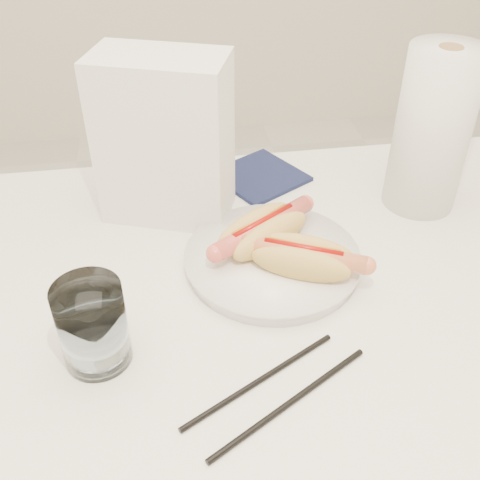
{
  "coord_description": "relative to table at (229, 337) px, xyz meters",
  "views": [
    {
      "loc": [
        -0.07,
        -0.54,
        1.29
      ],
      "look_at": [
        0.02,
        0.05,
        0.82
      ],
      "focal_mm": 42.84,
      "sensor_mm": 36.0,
      "label": 1
    }
  ],
  "objects": [
    {
      "name": "table",
      "position": [
        0.0,
        0.0,
        0.0
      ],
      "size": [
        1.2,
        0.8,
        0.75
      ],
      "color": "white",
      "rests_on": "ground"
    },
    {
      "name": "plate",
      "position": [
        0.07,
        0.07,
        0.07
      ],
      "size": [
        0.27,
        0.27,
        0.02
      ],
      "primitive_type": "cylinder",
      "rotation": [
        0.0,
        0.0,
        -0.1
      ],
      "color": "white",
      "rests_on": "table"
    },
    {
      "name": "hotdog_left",
      "position": [
        0.07,
        0.1,
        0.1
      ],
      "size": [
        0.16,
        0.14,
        0.05
      ],
      "rotation": [
        0.0,
        0.0,
        0.58
      ],
      "color": "#E8BC5D",
      "rests_on": "plate"
    },
    {
      "name": "hotdog_right",
      "position": [
        0.11,
        0.04,
        0.1
      ],
      "size": [
        0.17,
        0.12,
        0.05
      ],
      "rotation": [
        0.0,
        0.0,
        -0.45
      ],
      "color": "#E7BD5A",
      "rests_on": "plate"
    },
    {
      "name": "water_glass",
      "position": [
        -0.17,
        -0.06,
        0.12
      ],
      "size": [
        0.08,
        0.08,
        0.11
      ],
      "primitive_type": "cylinder",
      "color": "silver",
      "rests_on": "table"
    },
    {
      "name": "chopstick_near",
      "position": [
        0.05,
        -0.16,
        0.06
      ],
      "size": [
        0.21,
        0.12,
        0.01
      ],
      "primitive_type": "cylinder",
      "rotation": [
        0.0,
        1.57,
        0.53
      ],
      "color": "black",
      "rests_on": "table"
    },
    {
      "name": "chopstick_far",
      "position": [
        0.02,
        -0.13,
        0.06
      ],
      "size": [
        0.2,
        0.11,
        0.01
      ],
      "primitive_type": "cylinder",
      "rotation": [
        0.0,
        1.57,
        0.5
      ],
      "color": "black",
      "rests_on": "table"
    },
    {
      "name": "napkin_box",
      "position": [
        -0.06,
        0.24,
        0.19
      ],
      "size": [
        0.22,
        0.17,
        0.26
      ],
      "primitive_type": "cube",
      "rotation": [
        0.0,
        0.0,
        -0.35
      ],
      "color": "white",
      "rests_on": "table"
    },
    {
      "name": "navy_napkin",
      "position": [
        0.1,
        0.31,
        0.06
      ],
      "size": [
        0.19,
        0.19,
        0.01
      ],
      "primitive_type": "cube",
      "rotation": [
        0.0,
        0.0,
        0.53
      ],
      "color": "#12193A",
      "rests_on": "table"
    },
    {
      "name": "paper_towel_roll",
      "position": [
        0.35,
        0.2,
        0.19
      ],
      "size": [
        0.13,
        0.13,
        0.26
      ],
      "primitive_type": "cylinder",
      "rotation": [
        0.0,
        0.0,
        0.12
      ],
      "color": "white",
      "rests_on": "table"
    }
  ]
}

